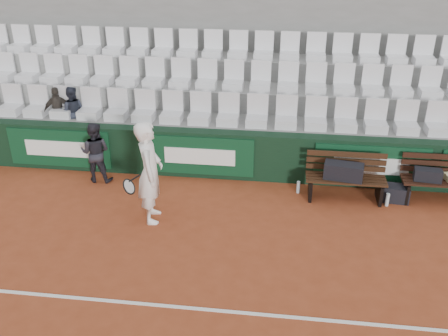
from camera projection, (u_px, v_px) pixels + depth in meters
ground at (168, 306)px, 6.97m from camera, size 80.00×80.00×0.00m
court_baseline at (168, 306)px, 6.96m from camera, size 18.00×0.06×0.01m
back_barrier at (214, 154)px, 10.27m from camera, size 18.00×0.34×1.00m
grandstand_tier_front at (215, 142)px, 10.84m from camera, size 18.00×0.95×1.00m
grandstand_tier_mid at (221, 117)px, 11.58m from camera, size 18.00×0.95×1.45m
grandstand_tier_back at (226, 94)px, 12.32m from camera, size 18.00×0.95×1.90m
grandstand_rear_wall at (229, 38)px, 12.32m from camera, size 18.00×0.30×4.40m
seat_row_front at (214, 109)px, 10.32m from camera, size 11.90×0.44×0.63m
seat_row_mid at (220, 75)px, 10.96m from camera, size 11.90×0.44×0.63m
seat_row_back at (225, 45)px, 11.60m from camera, size 11.90×0.44×0.63m
bench_left at (345, 188)px, 9.54m from camera, size 1.50×0.56×0.45m
bench_right at (441, 191)px, 9.45m from camera, size 1.50×0.56×0.45m
sports_bag_left at (344, 171)px, 9.35m from camera, size 0.76×0.42×0.31m
sports_bag_right at (428, 175)px, 9.31m from camera, size 0.52×0.28×0.23m
sports_bag_ground at (395, 193)px, 9.51m from camera, size 0.54×0.36×0.31m
water_bottle_near at (298, 187)px, 9.79m from camera, size 0.07×0.07×0.25m
water_bottle_far at (387, 200)px, 9.35m from camera, size 0.07×0.07×0.26m
tennis_player at (150, 172)px, 8.60m from camera, size 0.77×0.75×1.86m
ball_kid at (95, 152)px, 10.04m from camera, size 0.62×0.49×1.26m
spectator_b at (55, 91)px, 10.65m from camera, size 0.68×0.49×1.08m
spectator_c at (70, 91)px, 10.61m from camera, size 0.61×0.52×1.10m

